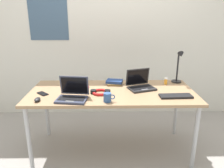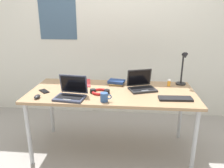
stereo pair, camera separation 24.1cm
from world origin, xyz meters
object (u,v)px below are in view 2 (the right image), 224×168
object	(u,v)px
laptop_near_lamp	(141,86)
pill_bottle	(169,83)
desk_lamp	(183,69)
cell_phone	(44,91)
book_stack	(116,82)
external_keyboard	(175,99)
coffee_mug	(104,97)
laptop_back_right	(71,93)
paper_folder_back_left	(81,83)
headphones	(100,92)
computer_mouse	(37,97)

from	to	relation	value
laptop_near_lamp	pill_bottle	size ratio (longest dim) A/B	4.36
desk_lamp	laptop_near_lamp	world-z (taller)	desk_lamp
cell_phone	book_stack	distance (m)	0.83
external_keyboard	coffee_mug	bearing A→B (deg)	-173.51
external_keyboard	book_stack	world-z (taller)	book_stack
laptop_back_right	book_stack	world-z (taller)	laptop_back_right
desk_lamp	external_keyboard	distance (m)	0.53
desk_lamp	pill_bottle	bearing A→B (deg)	-162.62
paper_folder_back_left	coffee_mug	xyz separation A→B (m)	(0.35, -0.53, 0.04)
book_stack	cell_phone	bearing A→B (deg)	-157.45
external_keyboard	pill_bottle	world-z (taller)	pill_bottle
headphones	pill_bottle	distance (m)	0.83
desk_lamp	laptop_near_lamp	size ratio (longest dim) A/B	1.16
desk_lamp	pill_bottle	size ratio (longest dim) A/B	5.07
external_keyboard	paper_folder_back_left	distance (m)	1.13
laptop_back_right	cell_phone	bearing A→B (deg)	156.40
desk_lamp	paper_folder_back_left	world-z (taller)	desk_lamp
pill_bottle	paper_folder_back_left	world-z (taller)	pill_bottle
computer_mouse	cell_phone	bearing A→B (deg)	90.35
desk_lamp	coffee_mug	world-z (taller)	desk_lamp
pill_bottle	paper_folder_back_left	xyz separation A→B (m)	(-1.05, 0.00, -0.04)
laptop_back_right	pill_bottle	size ratio (longest dim) A/B	4.06
headphones	computer_mouse	bearing A→B (deg)	-161.19
desk_lamp	computer_mouse	world-z (taller)	desk_lamp
laptop_near_lamp	computer_mouse	bearing A→B (deg)	-161.06
desk_lamp	laptop_near_lamp	bearing A→B (deg)	-157.55
headphones	coffee_mug	xyz separation A→B (m)	(0.08, -0.23, 0.03)
computer_mouse	book_stack	xyz separation A→B (m)	(0.76, 0.51, 0.01)
pill_bottle	headphones	bearing A→B (deg)	-158.49
desk_lamp	book_stack	bearing A→B (deg)	-176.65
laptop_near_lamp	pill_bottle	xyz separation A→B (m)	(0.32, 0.15, -0.00)
laptop_near_lamp	pill_bottle	distance (m)	0.36
desk_lamp	cell_phone	size ratio (longest dim) A/B	2.94
cell_phone	headphones	size ratio (longest dim) A/B	0.64
pill_bottle	cell_phone	bearing A→B (deg)	-167.14
computer_mouse	cell_phone	xyz separation A→B (m)	(-0.01, 0.19, -0.01)
laptop_back_right	computer_mouse	bearing A→B (deg)	-172.15
pill_bottle	desk_lamp	bearing A→B (deg)	17.38
paper_folder_back_left	coffee_mug	size ratio (longest dim) A/B	2.74
paper_folder_back_left	computer_mouse	bearing A→B (deg)	-122.67
external_keyboard	computer_mouse	distance (m)	1.38
laptop_back_right	paper_folder_back_left	distance (m)	0.47
external_keyboard	computer_mouse	size ratio (longest dim) A/B	3.44
coffee_mug	external_keyboard	bearing A→B (deg)	9.19
cell_phone	headphones	distance (m)	0.61
pill_bottle	coffee_mug	distance (m)	0.87
cell_phone	coffee_mug	xyz separation A→B (m)	(0.69, -0.22, 0.04)
laptop_near_lamp	pill_bottle	bearing A→B (deg)	24.72
laptop_back_right	external_keyboard	world-z (taller)	laptop_back_right
headphones	paper_folder_back_left	size ratio (longest dim) A/B	0.69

